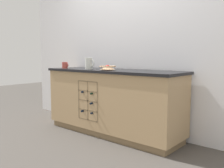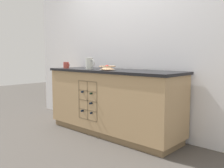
% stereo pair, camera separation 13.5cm
% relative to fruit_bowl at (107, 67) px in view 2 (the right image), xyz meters
% --- Properties ---
extents(ground_plane, '(14.00, 14.00, 0.00)m').
position_rel_fruit_bowl_xyz_m(ground_plane, '(-0.04, 0.14, -0.96)').
color(ground_plane, '#4C4742').
extents(back_wall, '(4.47, 0.06, 2.55)m').
position_rel_fruit_bowl_xyz_m(back_wall, '(-0.04, 0.51, 0.31)').
color(back_wall, white).
rests_on(back_wall, ground_plane).
extents(kitchen_island, '(2.11, 0.66, 0.92)m').
position_rel_fruit_bowl_xyz_m(kitchen_island, '(-0.04, 0.14, -0.49)').
color(kitchen_island, olive).
rests_on(kitchen_island, ground_plane).
extents(fruit_bowl, '(0.23, 0.23, 0.07)m').
position_rel_fruit_bowl_xyz_m(fruit_bowl, '(0.00, 0.00, 0.00)').
color(fruit_bowl, tan).
rests_on(fruit_bowl, kitchen_island).
extents(white_pitcher, '(0.17, 0.11, 0.17)m').
position_rel_fruit_bowl_xyz_m(white_pitcher, '(-0.39, 0.03, 0.05)').
color(white_pitcher, silver).
rests_on(white_pitcher, kitchen_island).
extents(ceramic_mug, '(0.13, 0.09, 0.10)m').
position_rel_fruit_bowl_xyz_m(ceramic_mug, '(-0.86, -0.04, 0.01)').
color(ceramic_mug, '#B7473D').
rests_on(ceramic_mug, kitchen_island).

